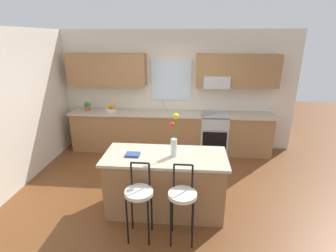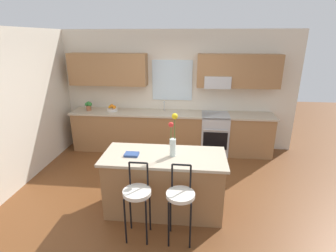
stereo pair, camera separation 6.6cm
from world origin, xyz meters
The scene contains 13 objects.
ground_plane centered at (0.00, 0.00, 0.00)m, with size 14.00×14.00×0.00m, color brown.
wall_left centered at (-2.56, 0.30, 1.35)m, with size 0.12×4.60×2.70m, color beige.
back_wall_assembly centered at (0.02, 1.98, 1.51)m, with size 5.60×0.50×2.70m.
counter_run centered at (0.00, 1.70, 0.47)m, with size 4.56×0.64×0.92m.
sink_faucet centered at (-0.17, 1.84, 1.06)m, with size 0.02×0.13×0.23m.
oven_range centered at (0.99, 1.68, 0.46)m, with size 0.60×0.64×0.92m.
kitchen_island centered at (0.10, -0.51, 0.46)m, with size 1.78×0.79×0.92m.
bar_stool_near centered at (-0.17, -1.11, 0.64)m, with size 0.36×0.36×1.04m.
bar_stool_middle centered at (0.38, -1.11, 0.64)m, with size 0.36×0.36×1.04m.
flower_vase centered at (0.23, -0.51, 1.18)m, with size 0.13×0.09×0.64m.
cookbook centered at (-0.36, -0.56, 0.94)m, with size 0.20×0.15×0.03m, color navy.
fruit_bowl_oranges centered at (-1.36, 1.71, 0.97)m, with size 0.24×0.24×0.16m.
potted_plant_small centered at (-1.91, 1.70, 1.04)m, with size 0.17×0.11×0.21m.
Camera 2 is at (0.50, -3.85, 2.54)m, focal length 27.49 mm.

